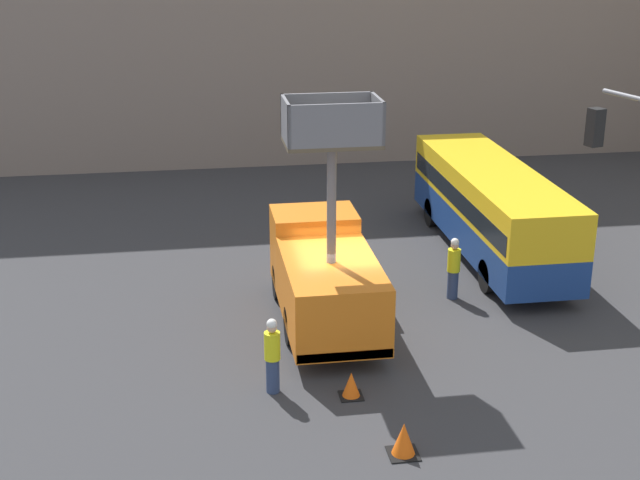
{
  "coord_description": "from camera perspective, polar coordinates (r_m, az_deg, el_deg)",
  "views": [
    {
      "loc": [
        -4.03,
        -21.96,
        10.59
      ],
      "look_at": [
        -0.46,
        1.12,
        2.17
      ],
      "focal_mm": 50.0,
      "sensor_mm": 36.0,
      "label": 1
    }
  ],
  "objects": [
    {
      "name": "ground_plane",
      "position": [
        24.71,
        1.47,
        -5.57
      ],
      "size": [
        120.0,
        120.0,
        0.0
      ],
      "primitive_type": "plane",
      "color": "#333335"
    },
    {
      "name": "building_backdrop_far",
      "position": [
        44.55,
        -3.68,
        14.86
      ],
      "size": [
        44.0,
        10.0,
        13.54
      ],
      "color": "gray",
      "rests_on": "ground_plane"
    },
    {
      "name": "utility_truck",
      "position": [
        24.22,
        0.32,
        -2.12
      ],
      "size": [
        2.43,
        6.08,
        6.51
      ],
      "color": "orange",
      "rests_on": "ground_plane"
    },
    {
      "name": "city_bus",
      "position": [
        29.94,
        10.89,
        2.27
      ],
      "size": [
        2.52,
        10.12,
        2.95
      ],
      "rotation": [
        0.0,
        0.0,
        1.43
      ],
      "color": "navy",
      "rests_on": "ground_plane"
    },
    {
      "name": "road_worker_near_truck",
      "position": [
        21.09,
        -3.07,
        -7.39
      ],
      "size": [
        0.38,
        0.38,
        1.89
      ],
      "rotation": [
        0.0,
        0.0,
        0.7
      ],
      "color": "navy",
      "rests_on": "ground_plane"
    },
    {
      "name": "road_worker_directing",
      "position": [
        26.43,
        8.54,
        -1.8
      ],
      "size": [
        0.38,
        0.38,
        1.88
      ],
      "rotation": [
        0.0,
        0.0,
        0.59
      ],
      "color": "navy",
      "rests_on": "ground_plane"
    },
    {
      "name": "traffic_cone_near_truck",
      "position": [
        21.18,
        2.01,
        -9.28
      ],
      "size": [
        0.55,
        0.55,
        0.63
      ],
      "color": "black",
      "rests_on": "ground_plane"
    },
    {
      "name": "traffic_cone_mid_road",
      "position": [
        19.14,
        5.37,
        -12.62
      ],
      "size": [
        0.65,
        0.65,
        0.74
      ],
      "color": "black",
      "rests_on": "ground_plane"
    }
  ]
}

